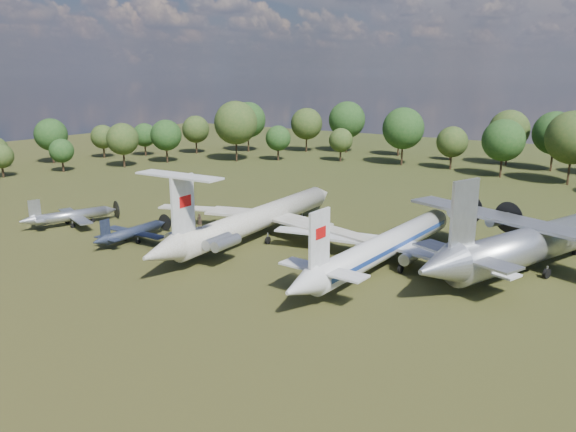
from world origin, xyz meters
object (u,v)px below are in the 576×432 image
Objects in this scene: small_prop_west at (133,234)px; small_prop_northwest at (72,218)px; an12_transport at (533,249)px; il62_airliner at (259,223)px; person_on_il62 at (200,221)px; tu104_jet at (386,250)px.

small_prop_west is 0.89× the size of small_prop_northwest.
small_prop_west is (-51.63, -19.31, -1.76)m from an12_transport.
person_on_il62 is at bearing -90.00° from il62_airliner.
il62_airliner reaches higher than small_prop_northwest.
il62_airliner is at bearing 179.51° from tu104_jet.
small_prop_west is at bearing -138.52° from an12_transport.
il62_airliner is 3.24× the size of small_prop_west.
small_prop_west is 15.70m from person_on_il62.
person_on_il62 is (-36.72, -20.93, 2.87)m from an12_transport.
il62_airliner is 31.87m from small_prop_northwest.
small_prop_west is at bearing 17.40° from small_prop_northwest.
an12_transport is 2.57× the size of small_prop_northwest.
person_on_il62 reaches higher than small_prop_west.
il62_airliner is 21.30m from tu104_jet.
il62_airliner is 26.34× the size of person_on_il62.
small_prop_northwest reaches higher than small_prop_west.
il62_airliner is 18.72m from small_prop_west.
tu104_jet is at bearing -174.77° from person_on_il62.
tu104_jet is 52.01m from small_prop_northwest.
small_prop_northwest is (-67.06, -18.54, -1.63)m from an12_transport.
an12_transport is at bearing 9.32° from il62_airliner.
tu104_jet is at bearing 15.32° from small_prop_west.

